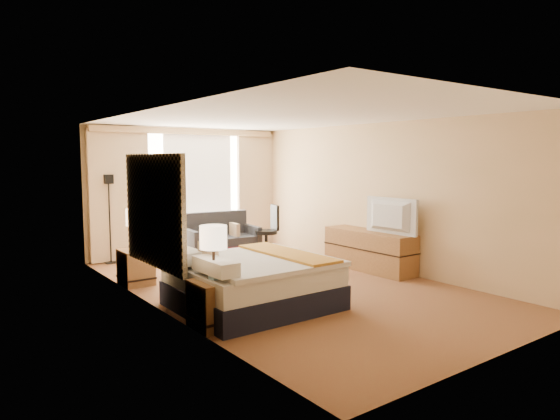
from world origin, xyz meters
TOP-DOWN VIEW (x-y plane):
  - floor at (0.00, 0.00)m, footprint 4.20×7.00m
  - ceiling at (0.00, 0.00)m, footprint 4.20×7.00m
  - wall_back at (0.00, 3.50)m, footprint 4.20×0.02m
  - wall_front at (0.00, -3.50)m, footprint 4.20×0.02m
  - wall_left at (-2.10, 0.00)m, footprint 0.02×7.00m
  - wall_right at (2.10, 0.00)m, footprint 0.02×7.00m
  - headboard at (-2.06, 0.20)m, footprint 0.06×1.85m
  - nightstand_left at (-1.87, -1.05)m, footprint 0.45×0.52m
  - nightstand_right at (-1.87, 1.45)m, footprint 0.45×0.52m
  - media_dresser at (1.83, 0.00)m, footprint 0.50×1.80m
  - window at (0.25, 3.47)m, footprint 2.30×0.02m
  - curtains at (-0.00, 3.39)m, footprint 4.12×0.19m
  - bed at (-1.06, -0.65)m, footprint 1.91×1.75m
  - loveseat at (0.32, 2.61)m, footprint 1.51×0.93m
  - floor_lamp at (-1.68, 3.30)m, footprint 0.21×0.21m
  - desk_chair at (1.12, 2.08)m, footprint 0.51×0.51m
  - lamp_left at (-1.88, -1.10)m, footprint 0.31×0.31m
  - lamp_right at (-1.86, 1.42)m, footprint 0.31×0.31m
  - tissue_box at (-1.89, -1.13)m, footprint 0.12×0.12m
  - telephone at (-1.83, 1.39)m, footprint 0.22×0.18m
  - television at (1.78, -0.44)m, footprint 0.15×1.06m

SIDE VIEW (x-z plane):
  - floor at x=0.00m, z-range -0.01..0.01m
  - nightstand_left at x=-1.87m, z-range 0.00..0.55m
  - nightstand_right at x=-1.87m, z-range 0.00..0.55m
  - loveseat at x=0.32m, z-range -0.15..0.74m
  - bed at x=-1.06m, z-range -0.12..0.80m
  - media_dresser at x=1.83m, z-range 0.00..0.70m
  - desk_chair at x=1.12m, z-range -0.06..0.98m
  - telephone at x=-1.83m, z-range 0.55..0.63m
  - tissue_box at x=-1.89m, z-range 0.55..0.65m
  - television at x=1.78m, z-range 0.70..1.31m
  - lamp_right at x=-1.86m, z-range 0.73..1.37m
  - lamp_left at x=-1.88m, z-range 0.73..1.39m
  - floor_lamp at x=-1.68m, z-range 0.35..2.02m
  - headboard at x=-2.06m, z-range 0.53..2.03m
  - wall_back at x=0.00m, z-range 0.00..2.60m
  - wall_front at x=0.00m, z-range 0.00..2.60m
  - wall_left at x=-2.10m, z-range 0.00..2.60m
  - wall_right at x=2.10m, z-range 0.00..2.60m
  - window at x=0.25m, z-range 0.17..2.47m
  - curtains at x=0.00m, z-range 0.13..2.69m
  - ceiling at x=0.00m, z-range 2.59..2.61m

